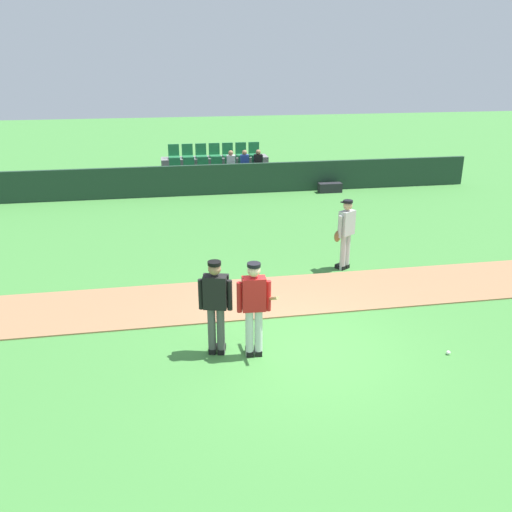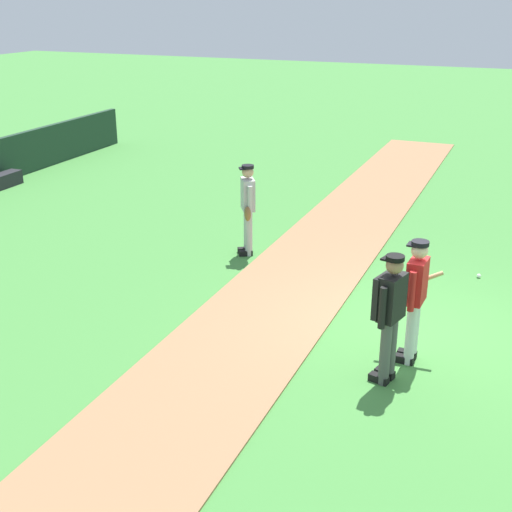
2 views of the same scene
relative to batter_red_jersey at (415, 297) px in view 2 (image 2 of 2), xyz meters
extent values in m
plane|color=#42843A|center=(0.77, 0.07, -0.97)|extent=(80.00, 80.00, 0.00)
cube|color=#9E704C|center=(0.77, 2.37, -0.95)|extent=(28.00, 2.09, 0.03)
cylinder|color=silver|center=(-0.09, 0.00, -0.52)|extent=(0.14, 0.14, 0.90)
cylinder|color=silver|center=(0.07, -0.01, -0.52)|extent=(0.14, 0.14, 0.90)
cube|color=black|center=(-0.08, 0.06, -0.92)|extent=(0.13, 0.27, 0.10)
cube|color=black|center=(0.08, 0.05, -0.92)|extent=(0.13, 0.27, 0.10)
cube|color=red|center=(-0.01, -0.01, 0.23)|extent=(0.41, 0.24, 0.60)
cylinder|color=red|center=(-0.26, 0.01, 0.18)|extent=(0.09, 0.09, 0.55)
cylinder|color=red|center=(0.24, -0.02, 0.18)|extent=(0.09, 0.09, 0.55)
sphere|color=beige|center=(-0.01, -0.01, 0.66)|extent=(0.22, 0.22, 0.22)
cylinder|color=black|center=(-0.01, -0.01, 0.76)|extent=(0.23, 0.23, 0.06)
cube|color=black|center=(0.00, 0.09, 0.73)|extent=(0.19, 0.13, 0.02)
cylinder|color=tan|center=(0.25, 0.08, 0.08)|extent=(0.25, 0.79, 0.41)
cylinder|color=#4C4C4C|center=(-0.72, 0.20, -0.52)|extent=(0.14, 0.14, 0.90)
cylinder|color=#4C4C4C|center=(-0.57, 0.16, -0.52)|extent=(0.14, 0.14, 0.90)
cube|color=black|center=(-0.71, 0.26, -0.92)|extent=(0.18, 0.28, 0.10)
cube|color=black|center=(-0.55, 0.22, -0.92)|extent=(0.18, 0.28, 0.10)
cube|color=black|center=(-0.65, 0.18, 0.23)|extent=(0.44, 0.32, 0.60)
cylinder|color=black|center=(-0.89, 0.25, 0.18)|extent=(0.09, 0.09, 0.55)
cylinder|color=black|center=(-0.41, 0.12, 0.18)|extent=(0.09, 0.09, 0.55)
sphere|color=#9E7051|center=(-0.65, 0.18, 0.66)|extent=(0.22, 0.22, 0.22)
cylinder|color=black|center=(-0.65, 0.18, 0.76)|extent=(0.23, 0.23, 0.06)
cube|color=black|center=(-0.62, 0.28, 0.73)|extent=(0.20, 0.16, 0.02)
cube|color=black|center=(-0.61, 0.31, 0.23)|extent=(0.45, 0.19, 0.56)
cylinder|color=#B2B2B2|center=(2.86, 3.64, -0.52)|extent=(0.14, 0.14, 0.90)
cylinder|color=#B2B2B2|center=(2.99, 3.73, -0.52)|extent=(0.14, 0.14, 0.90)
cube|color=black|center=(2.82, 3.69, -0.92)|extent=(0.24, 0.28, 0.10)
cube|color=black|center=(2.96, 3.78, -0.92)|extent=(0.24, 0.28, 0.10)
cube|color=#B2B2B2|center=(2.92, 3.68, 0.23)|extent=(0.46, 0.40, 0.60)
cylinder|color=#B2B2B2|center=(2.71, 3.55, 0.18)|extent=(0.09, 0.09, 0.55)
cylinder|color=#B2B2B2|center=(3.13, 3.82, 0.18)|extent=(0.09, 0.09, 0.55)
sphere|color=tan|center=(2.92, 3.68, 0.66)|extent=(0.22, 0.22, 0.22)
cylinder|color=black|center=(2.92, 3.68, 0.76)|extent=(0.23, 0.23, 0.06)
cube|color=black|center=(2.87, 3.77, 0.73)|extent=(0.22, 0.20, 0.02)
ellipsoid|color=brown|center=(2.67, 3.58, -0.07)|extent=(0.23, 0.21, 0.28)
sphere|color=white|center=(3.41, -0.58, -0.93)|extent=(0.07, 0.07, 0.07)
cube|color=#232328|center=(5.01, 11.47, -0.79)|extent=(0.90, 0.36, 0.36)
camera|label=1|loc=(-1.43, -8.20, 4.03)|focal=37.69mm
camera|label=2|loc=(-8.44, -1.23, 3.79)|focal=47.88mm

